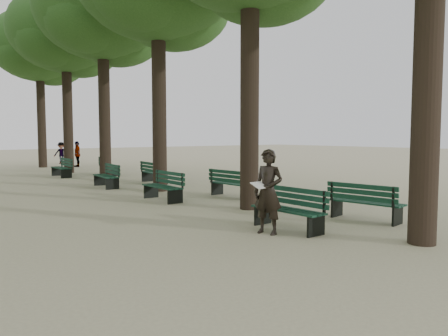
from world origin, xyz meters
TOP-DOWN VIEW (x-y plane):
  - ground at (0.00, 0.00)m, footprint 120.00×120.00m
  - tree_central_3 at (1.50, 13.00)m, footprint 6.00×6.00m
  - tree_central_4 at (1.50, 18.00)m, footprint 6.00×6.00m
  - tree_central_5 at (1.50, 23.00)m, footprint 6.00×6.00m
  - bench_left_0 at (0.37, 0.44)m, footprint 0.60×1.81m
  - bench_left_1 at (0.37, 5.86)m, footprint 0.60×1.81m
  - bench_left_2 at (0.37, 10.30)m, footprint 0.75×1.85m
  - bench_left_3 at (0.37, 15.77)m, footprint 0.61×1.81m
  - bench_right_0 at (2.63, -0.00)m, footprint 0.81×1.86m
  - bench_right_1 at (2.63, 5.14)m, footprint 0.68×1.83m
  - bench_right_2 at (2.63, 10.48)m, footprint 0.75×1.85m
  - bench_right_3 at (2.63, 15.32)m, footprint 0.81×1.86m
  - man_with_map at (-0.23, 0.44)m, footprint 0.71×0.79m
  - pedestrian_b at (3.56, 25.78)m, footprint 1.03×0.73m
  - pedestrian_c at (3.37, 21.98)m, footprint 0.45×1.01m

SIDE VIEW (x-z plane):
  - ground at x=0.00m, z-range 0.00..0.00m
  - bench_left_0 at x=0.37m, z-range -0.19..0.73m
  - bench_left_1 at x=0.37m, z-range -0.19..0.73m
  - bench_left_2 at x=0.37m, z-range -0.19..0.73m
  - bench_left_3 at x=0.37m, z-range -0.19..0.73m
  - bench_right_0 at x=2.63m, z-range -0.19..0.73m
  - bench_right_1 at x=2.63m, z-range -0.19..0.73m
  - bench_right_2 at x=2.63m, z-range -0.19..0.73m
  - bench_right_3 at x=2.63m, z-range -0.19..0.73m
  - pedestrian_b at x=3.56m, z-range 0.00..1.55m
  - pedestrian_c at x=3.37m, z-range 0.00..1.66m
  - man_with_map at x=-0.23m, z-range 0.00..1.79m
  - tree_central_3 at x=1.50m, z-range 2.68..12.63m
  - tree_central_4 at x=1.50m, z-range 2.68..12.63m
  - tree_central_5 at x=1.50m, z-range 2.68..12.63m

